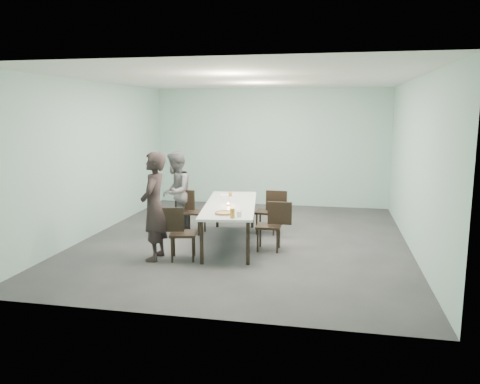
% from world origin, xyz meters
% --- Properties ---
extents(ground, '(7.00, 7.00, 0.00)m').
position_xyz_m(ground, '(0.00, 0.00, 0.00)').
color(ground, '#333335').
rests_on(ground, ground).
extents(room_shell, '(6.02, 7.02, 3.01)m').
position_xyz_m(room_shell, '(0.00, 0.00, 2.03)').
color(room_shell, '#A2CCC2').
rests_on(room_shell, ground).
extents(table, '(1.27, 2.70, 0.75)m').
position_xyz_m(table, '(-0.21, -0.30, 0.69)').
color(table, white).
rests_on(table, ground).
extents(chair_near_left, '(0.65, 0.51, 0.87)m').
position_xyz_m(chair_near_left, '(-0.85, -1.40, 0.50)').
color(chair_near_left, black).
rests_on(chair_near_left, ground).
extents(chair_far_left, '(0.63, 0.46, 0.87)m').
position_xyz_m(chair_far_left, '(-1.17, 0.28, 0.50)').
color(chair_far_left, black).
rests_on(chair_far_left, ground).
extents(chair_near_right, '(0.61, 0.43, 0.87)m').
position_xyz_m(chair_near_right, '(0.62, -0.58, 0.50)').
color(chair_near_right, black).
rests_on(chair_near_right, ground).
extents(chair_far_right, '(0.62, 0.44, 0.87)m').
position_xyz_m(chair_far_right, '(0.42, 0.57, 0.50)').
color(chair_far_right, black).
rests_on(chair_far_right, ground).
extents(diner_near, '(0.47, 0.68, 1.78)m').
position_xyz_m(diner_near, '(-1.23, -1.47, 0.89)').
color(diner_near, black).
rests_on(diner_near, ground).
extents(diner_far, '(0.69, 0.85, 1.63)m').
position_xyz_m(diner_far, '(-1.48, 0.32, 0.82)').
color(diner_far, slate).
rests_on(diner_far, ground).
extents(pizza, '(0.34, 0.34, 0.04)m').
position_xyz_m(pizza, '(-0.11, -1.20, 0.77)').
color(pizza, white).
rests_on(pizza, table).
extents(side_plate, '(0.18, 0.18, 0.01)m').
position_xyz_m(side_plate, '(0.05, -0.83, 0.76)').
color(side_plate, white).
rests_on(side_plate, table).
extents(beer_glass, '(0.08, 0.08, 0.15)m').
position_xyz_m(beer_glass, '(0.08, -1.44, 0.82)').
color(beer_glass, '#BA7D29').
rests_on(beer_glass, table).
extents(water_tumbler, '(0.08, 0.08, 0.09)m').
position_xyz_m(water_tumbler, '(0.16, -1.34, 0.80)').
color(water_tumbler, silver).
rests_on(water_tumbler, table).
extents(tealight, '(0.06, 0.06, 0.05)m').
position_xyz_m(tealight, '(-0.21, -0.51, 0.77)').
color(tealight, silver).
rests_on(tealight, table).
extents(amber_tumbler, '(0.07, 0.07, 0.08)m').
position_xyz_m(amber_tumbler, '(-0.38, 0.43, 0.79)').
color(amber_tumbler, '#BA7D29').
rests_on(amber_tumbler, table).
extents(menu, '(0.33, 0.26, 0.01)m').
position_xyz_m(menu, '(-0.47, 0.56, 0.75)').
color(menu, silver).
rests_on(menu, table).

